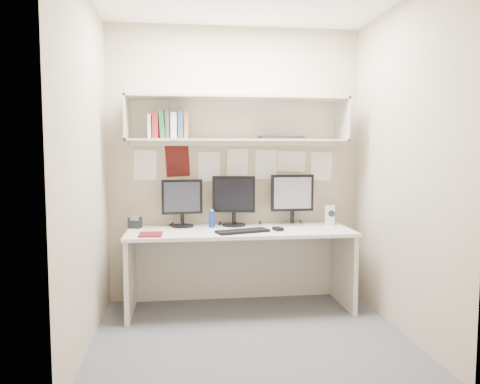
{
  "coord_description": "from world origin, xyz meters",
  "views": [
    {
      "loc": [
        -0.51,
        -3.46,
        1.43
      ],
      "look_at": [
        -0.04,
        0.35,
        1.09
      ],
      "focal_mm": 35.0,
      "sensor_mm": 36.0,
      "label": 1
    }
  ],
  "objects": [
    {
      "name": "hutch_tray",
      "position": [
        0.4,
        0.79,
        1.55
      ],
      "size": [
        0.42,
        0.21,
        0.03
      ],
      "primitive_type": "cube",
      "rotation": [
        0.0,
        0.0,
        0.14
      ],
      "color": "black",
      "rests_on": "overhead_hutch"
    },
    {
      "name": "desk",
      "position": [
        0.0,
        0.65,
        0.37
      ],
      "size": [
        2.0,
        0.7,
        0.73
      ],
      "color": "beige",
      "rests_on": "floor"
    },
    {
      "name": "speaker",
      "position": [
        0.9,
        0.84,
        0.82
      ],
      "size": [
        0.12,
        0.12,
        0.18
      ],
      "rotation": [
        0.0,
        0.0,
        -0.37
      ],
      "color": "beige",
      "rests_on": "desk"
    },
    {
      "name": "keyboard",
      "position": [
        0.0,
        0.49,
        0.74
      ],
      "size": [
        0.48,
        0.29,
        0.02
      ],
      "primitive_type": "cube",
      "rotation": [
        0.0,
        0.0,
        0.3
      ],
      "color": "black",
      "rests_on": "desk"
    },
    {
      "name": "floor",
      "position": [
        0.0,
        0.0,
        0.0
      ],
      "size": [
        2.4,
        2.0,
        0.01
      ],
      "primitive_type": "cube",
      "color": "#4B4A50",
      "rests_on": "ground"
    },
    {
      "name": "book_stack",
      "position": [
        -0.62,
        0.8,
        1.67
      ],
      "size": [
        0.35,
        0.18,
        0.29
      ],
      "color": "silver",
      "rests_on": "overhead_hutch"
    },
    {
      "name": "desk_phone",
      "position": [
        -0.94,
        0.84,
        0.78
      ],
      "size": [
        0.13,
        0.12,
        0.13
      ],
      "rotation": [
        0.0,
        0.0,
        -0.3
      ],
      "color": "black",
      "rests_on": "desk"
    },
    {
      "name": "monitor_left",
      "position": [
        -0.51,
        0.87,
        0.97
      ],
      "size": [
        0.38,
        0.21,
        0.44
      ],
      "rotation": [
        0.0,
        0.0,
        0.1
      ],
      "color": "black",
      "rests_on": "desk"
    },
    {
      "name": "wall_front",
      "position": [
        0.0,
        -1.0,
        1.3
      ],
      "size": [
        2.4,
        0.02,
        2.6
      ],
      "primitive_type": "cube",
      "color": "tan",
      "rests_on": "ground"
    },
    {
      "name": "monitor_center",
      "position": [
        -0.03,
        0.87,
        0.98
      ],
      "size": [
        0.4,
        0.22,
        0.47
      ],
      "rotation": [
        0.0,
        0.0,
        -0.18
      ],
      "color": "black",
      "rests_on": "desk"
    },
    {
      "name": "mouse",
      "position": [
        0.33,
        0.54,
        0.75
      ],
      "size": [
        0.09,
        0.11,
        0.03
      ],
      "primitive_type": "cube",
      "rotation": [
        0.0,
        0.0,
        0.35
      ],
      "color": "black",
      "rests_on": "desk"
    },
    {
      "name": "overhead_hutch",
      "position": [
        0.0,
        0.86,
        1.72
      ],
      "size": [
        2.0,
        0.38,
        0.4
      ],
      "color": "beige",
      "rests_on": "wall_back"
    },
    {
      "name": "monitor_right",
      "position": [
        0.53,
        0.87,
        0.99
      ],
      "size": [
        0.41,
        0.23,
        0.48
      ],
      "rotation": [
        0.0,
        0.0,
        0.01
      ],
      "color": "#A5A5AA",
      "rests_on": "desk"
    },
    {
      "name": "wall_left",
      "position": [
        -1.2,
        0.0,
        1.3
      ],
      "size": [
        0.02,
        2.0,
        2.6
      ],
      "primitive_type": "cube",
      "color": "tan",
      "rests_on": "ground"
    },
    {
      "name": "pinned_papers",
      "position": [
        0.0,
        0.99,
        1.25
      ],
      "size": [
        1.92,
        0.01,
        0.48
      ],
      "primitive_type": null,
      "color": "white",
      "rests_on": "wall_back"
    },
    {
      "name": "wall_back",
      "position": [
        0.0,
        1.0,
        1.3
      ],
      "size": [
        2.4,
        0.02,
        2.6
      ],
      "primitive_type": "cube",
      "color": "tan",
      "rests_on": "ground"
    },
    {
      "name": "maroon_notebook",
      "position": [
        -0.78,
        0.45,
        0.74
      ],
      "size": [
        0.19,
        0.23,
        0.01
      ],
      "primitive_type": "cube",
      "rotation": [
        0.0,
        0.0,
        -0.01
      ],
      "color": "#530E14",
      "rests_on": "desk"
    },
    {
      "name": "wall_right",
      "position": [
        1.2,
        0.0,
        1.3
      ],
      "size": [
        0.02,
        2.0,
        2.6
      ],
      "primitive_type": "cube",
      "color": "tan",
      "rests_on": "ground"
    },
    {
      "name": "blue_bottle",
      "position": [
        -0.24,
        0.79,
        0.81
      ],
      "size": [
        0.05,
        0.05,
        0.16
      ],
      "color": "navy",
      "rests_on": "desk"
    }
  ]
}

